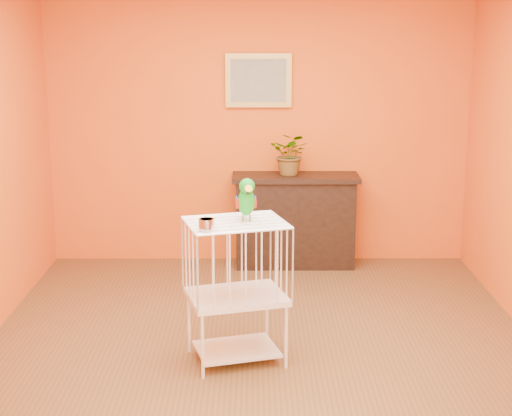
{
  "coord_description": "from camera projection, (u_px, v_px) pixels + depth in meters",
  "views": [
    {
      "loc": [
        -0.04,
        -5.18,
        2.29
      ],
      "look_at": [
        -0.03,
        -0.17,
        1.09
      ],
      "focal_mm": 55.0,
      "sensor_mm": 36.0,
      "label": 1
    }
  ],
  "objects": [
    {
      "name": "potted_plant",
      "position": [
        291.0,
        160.0,
        7.28
      ],
      "size": [
        0.48,
        0.5,
        0.31
      ],
      "primitive_type": "imported",
      "rotation": [
        0.0,
        0.0,
        -0.38
      ],
      "color": "#26722D",
      "rests_on": "console_cabinet"
    },
    {
      "name": "console_cabinet",
      "position": [
        295.0,
        220.0,
        7.45
      ],
      "size": [
        1.19,
        0.43,
        0.88
      ],
      "color": "black",
      "rests_on": "ground"
    },
    {
      "name": "ground",
      "position": [
        260.0,
        352.0,
        5.57
      ],
      "size": [
        4.5,
        4.5,
        0.0
      ],
      "primitive_type": "plane",
      "color": "brown",
      "rests_on": "ground"
    },
    {
      "name": "birdcage",
      "position": [
        236.0,
        290.0,
        5.32
      ],
      "size": [
        0.75,
        0.65,
        0.99
      ],
      "rotation": [
        0.0,
        0.0,
        0.28
      ],
      "color": "white",
      "rests_on": "ground"
    },
    {
      "name": "parrot",
      "position": [
        246.0,
        199.0,
        5.2
      ],
      "size": [
        0.15,
        0.27,
        0.3
      ],
      "rotation": [
        0.0,
        0.0,
        0.15
      ],
      "color": "#59544C",
      "rests_on": "birdcage"
    },
    {
      "name": "feed_cup",
      "position": [
        207.0,
        224.0,
        4.98
      ],
      "size": [
        0.1,
        0.1,
        0.07
      ],
      "primitive_type": "cylinder",
      "color": "silver",
      "rests_on": "birdcage"
    },
    {
      "name": "framed_picture",
      "position": [
        259.0,
        80.0,
        7.32
      ],
      "size": [
        0.62,
        0.04,
        0.5
      ],
      "color": "#AD8E3D",
      "rests_on": "room_shell"
    },
    {
      "name": "room_shell",
      "position": [
        260.0,
        130.0,
        5.2
      ],
      "size": [
        4.5,
        4.5,
        4.5
      ],
      "color": "#EB5A16",
      "rests_on": "ground"
    }
  ]
}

